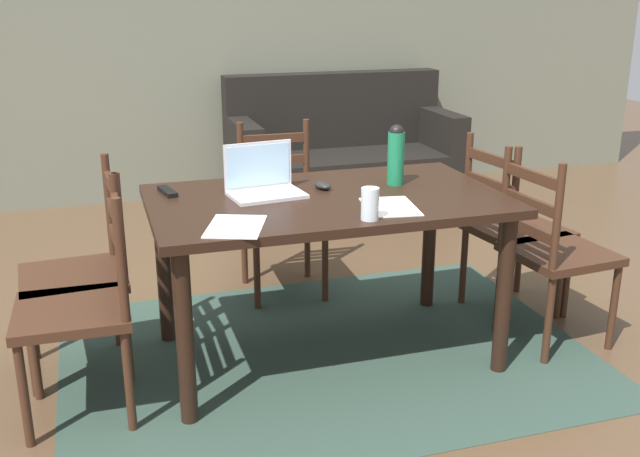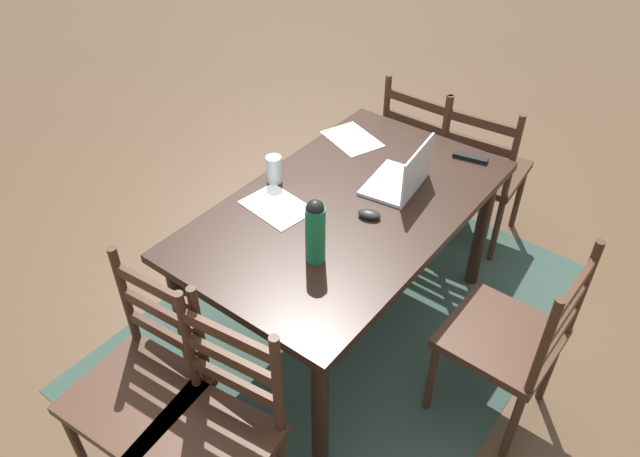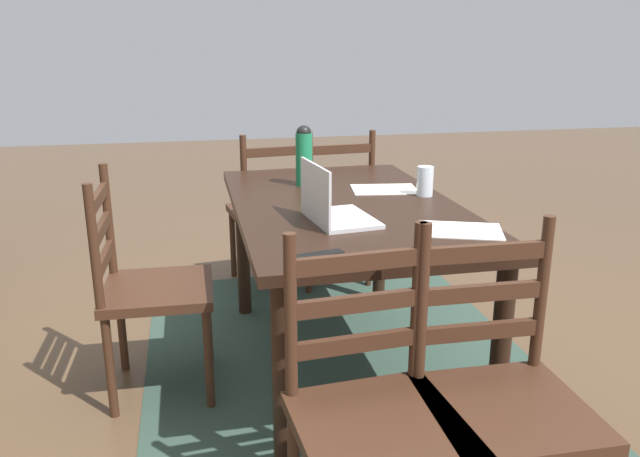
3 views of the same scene
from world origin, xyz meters
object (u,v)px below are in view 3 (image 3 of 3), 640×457
(chair_far_head, at_px, (148,288))
(computer_mouse, at_px, (315,200))
(chair_left_far, at_px, (374,416))
(tv_remote, at_px, (317,257))
(dining_table, at_px, (345,225))
(drinking_glass, at_px, (425,181))
(chair_left_near, at_px, (500,400))
(chair_right_far, at_px, (271,212))
(laptop, at_px, (330,207))
(chair_right_near, at_px, (332,209))
(water_bottle, at_px, (304,155))

(chair_far_head, relative_size, computer_mouse, 9.50)
(chair_left_far, xyz_separation_m, tv_remote, (0.40, 0.07, 0.32))
(tv_remote, bearing_deg, dining_table, -32.56)
(drinking_glass, distance_m, computer_mouse, 0.51)
(chair_left_near, relative_size, chair_right_far, 1.00)
(drinking_glass, xyz_separation_m, computer_mouse, (-0.04, 0.50, -0.05))
(chair_left_near, distance_m, drinking_glass, 1.21)
(chair_far_head, distance_m, tv_remote, 0.94)
(chair_left_far, xyz_separation_m, laptop, (0.81, -0.06, 0.37))
(chair_left_far, bearing_deg, chair_right_near, -9.98)
(chair_left_far, relative_size, water_bottle, 3.35)
(chair_left_near, bearing_deg, drinking_glass, -9.58)
(chair_right_far, distance_m, laptop, 1.38)
(chair_far_head, bearing_deg, dining_table, -90.08)
(computer_mouse, bearing_deg, tv_remote, 150.48)
(chair_far_head, xyz_separation_m, chair_right_near, (1.07, -1.02, 0.00))
(chair_right_near, bearing_deg, dining_table, 170.00)
(chair_far_head, relative_size, drinking_glass, 7.25)
(chair_left_far, bearing_deg, dining_table, -9.97)
(tv_remote, bearing_deg, chair_left_far, 179.10)
(dining_table, relative_size, chair_right_far, 1.64)
(dining_table, distance_m, chair_left_far, 1.11)
(computer_mouse, bearing_deg, chair_far_head, 73.02)
(chair_left_far, bearing_deg, water_bottle, -3.20)
(chair_right_near, relative_size, chair_left_far, 1.00)
(dining_table, relative_size, chair_far_head, 1.64)
(chair_left_far, height_order, computer_mouse, chair_left_far)
(chair_right_far, relative_size, laptop, 2.75)
(chair_left_far, relative_size, laptop, 2.75)
(chair_right_near, distance_m, water_bottle, 0.89)
(computer_mouse, xyz_separation_m, tv_remote, (-0.69, 0.13, -0.01))
(chair_far_head, xyz_separation_m, laptop, (-0.26, -0.71, 0.37))
(water_bottle, bearing_deg, chair_far_head, 117.11)
(chair_right_far, bearing_deg, water_bottle, -174.10)
(laptop, distance_m, tv_remote, 0.43)
(dining_table, xyz_separation_m, chair_far_head, (0.00, 0.83, -0.22))
(water_bottle, bearing_deg, drinking_glass, -122.96)
(chair_right_far, xyz_separation_m, chair_left_far, (-2.14, 0.01, 0.00))
(chair_right_near, bearing_deg, tv_remote, 165.51)
(water_bottle, relative_size, drinking_glass, 2.17)
(laptop, height_order, water_bottle, water_bottle)
(chair_right_near, distance_m, chair_right_far, 0.37)
(chair_left_near, distance_m, laptop, 0.94)
(chair_far_head, bearing_deg, tv_remote, -139.54)
(dining_table, xyz_separation_m, chair_right_near, (1.07, -0.19, -0.22))
(water_bottle, xyz_separation_m, tv_remote, (-1.04, 0.15, -0.14))
(chair_right_far, xyz_separation_m, laptop, (-1.33, -0.05, 0.37))
(dining_table, relative_size, tv_remote, 9.19)
(chair_left_near, xyz_separation_m, chair_right_far, (2.14, 0.37, 0.00))
(chair_far_head, relative_size, laptop, 2.75)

